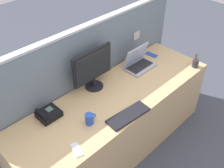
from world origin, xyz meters
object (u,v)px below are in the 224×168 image
object	(u,v)px
pen_cup	(195,63)
cell_phone_blue_case	(151,55)
keyboard_main	(128,115)
cell_phone_white_slab	(77,150)
desk_phone	(48,114)
laptop	(138,62)
coffee_mug	(89,119)
desktop_monitor	(93,67)

from	to	relation	value
pen_cup	cell_phone_blue_case	distance (m)	0.54
keyboard_main	pen_cup	size ratio (longest dim) A/B	2.28
cell_phone_white_slab	pen_cup	bearing A→B (deg)	18.69
keyboard_main	cell_phone_blue_case	size ratio (longest dim) A/B	2.87
desk_phone	pen_cup	world-z (taller)	pen_cup
laptop	keyboard_main	world-z (taller)	laptop
pen_cup	coffee_mug	bearing A→B (deg)	172.57
cell_phone_white_slab	coffee_mug	bearing A→B (deg)	48.73
keyboard_main	coffee_mug	xyz separation A→B (m)	(-0.30, 0.19, 0.04)
cell_phone_white_slab	coffee_mug	xyz separation A→B (m)	(0.27, 0.15, 0.05)
laptop	coffee_mug	size ratio (longest dim) A/B	3.10
desktop_monitor	laptop	distance (m)	0.64
laptop	desk_phone	size ratio (longest dim) A/B	1.78
desktop_monitor	desk_phone	xyz separation A→B (m)	(-0.59, -0.04, -0.20)
desktop_monitor	cell_phone_blue_case	size ratio (longest dim) A/B	3.21
laptop	desk_phone	xyz separation A→B (m)	(-1.20, 0.05, -0.03)
laptop	pen_cup	bearing A→B (deg)	-45.27
cell_phone_blue_case	desktop_monitor	bearing A→B (deg)	171.47
desk_phone	desktop_monitor	bearing A→B (deg)	3.94
desktop_monitor	cell_phone_blue_case	xyz separation A→B (m)	(0.91, -0.04, -0.23)
desk_phone	keyboard_main	world-z (taller)	desk_phone
coffee_mug	cell_phone_white_slab	bearing A→B (deg)	-151.24
pen_cup	cell_phone_blue_case	xyz separation A→B (m)	(-0.15, 0.51, -0.04)
cell_phone_white_slab	laptop	bearing A→B (deg)	38.68
laptop	cell_phone_blue_case	bearing A→B (deg)	8.95
desktop_monitor	laptop	size ratio (longest dim) A/B	1.37
desktop_monitor	cell_phone_white_slab	xyz separation A→B (m)	(-0.65, -0.51, -0.23)
pen_cup	coffee_mug	size ratio (longest dim) A/B	1.66
keyboard_main	cell_phone_white_slab	size ratio (longest dim) A/B	2.91
coffee_mug	cell_phone_blue_case	bearing A→B (deg)	14.09
desktop_monitor	pen_cup	xyz separation A→B (m)	(1.07, -0.55, -0.19)
desktop_monitor	pen_cup	distance (m)	1.21
cell_phone_white_slab	coffee_mug	size ratio (longest dim) A/B	1.30
desk_phone	coffee_mug	world-z (taller)	coffee_mug
laptop	cell_phone_blue_case	xyz separation A→B (m)	(0.31, 0.05, -0.06)
desktop_monitor	laptop	xyz separation A→B (m)	(0.61, -0.09, -0.17)
cell_phone_blue_case	laptop	bearing A→B (deg)	-177.06
cell_phone_white_slab	cell_phone_blue_case	bearing A→B (deg)	36.83
pen_cup	cell_phone_white_slab	distance (m)	1.72
keyboard_main	cell_phone_blue_case	xyz separation A→B (m)	(0.98, 0.51, -0.01)
desktop_monitor	desk_phone	size ratio (longest dim) A/B	2.43
desk_phone	cell_phone_white_slab	size ratio (longest dim) A/B	1.34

